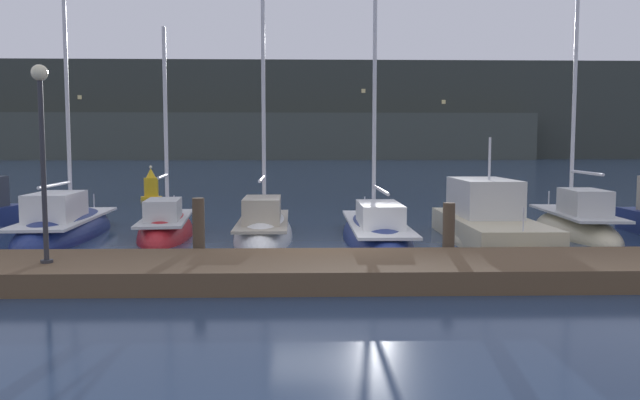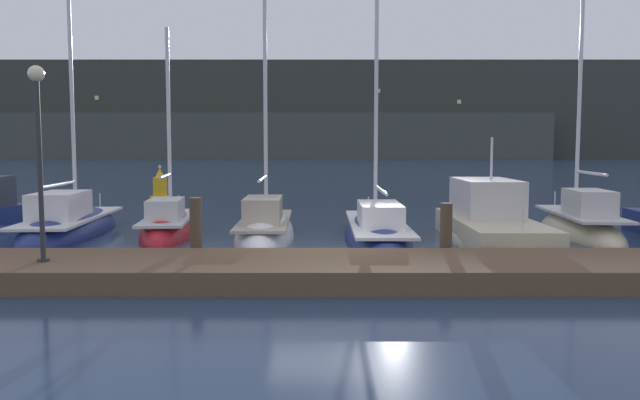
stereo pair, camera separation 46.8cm
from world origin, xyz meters
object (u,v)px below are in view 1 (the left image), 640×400
Objects in this scene: sailboat_berth_6 at (376,236)px; dock_lamppost at (42,131)px; sailboat_berth_8 at (576,229)px; motorboat_berth_7 at (488,232)px; sailboat_berth_5 at (264,234)px; sailboat_berth_3 at (65,232)px; channel_buoy at (151,187)px; sailboat_berth_4 at (166,232)px.

sailboat_berth_6 is 9.81m from dock_lamppost.
motorboat_berth_7 is at bearing -156.46° from sailboat_berth_8.
sailboat_berth_5 is 9.83m from sailboat_berth_8.
sailboat_berth_3 is 5.32× the size of channel_buoy.
sailboat_berth_5 is (6.13, -0.51, -0.00)m from sailboat_berth_3.
sailboat_berth_4 is 0.74× the size of sailboat_berth_5.
motorboat_berth_7 is 12.19m from dock_lamppost.
sailboat_berth_3 reaches higher than channel_buoy.
sailboat_berth_3 is at bearing 175.29° from sailboat_berth_5.
sailboat_berth_4 is 0.66× the size of sailboat_berth_6.
channel_buoy is at bearing 132.68° from motorboat_berth_7.
sailboat_berth_5 is 15.09m from channel_buoy.
sailboat_berth_5 reaches higher than dock_lamppost.
sailboat_berth_3 is 13.06m from channel_buoy.
sailboat_berth_4 is at bearing -74.57° from channel_buoy.
sailboat_berth_3 reaches higher than dock_lamppost.
sailboat_berth_5 reaches higher than sailboat_berth_8.
sailboat_berth_3 is 0.85× the size of sailboat_berth_6.
sailboat_berth_8 is 15.64m from dock_lamppost.
sailboat_berth_4 is 12.87m from sailboat_berth_8.
sailboat_berth_4 reaches higher than dock_lamppost.
sailboat_berth_3 is 7.74m from dock_lamppost.
sailboat_berth_3 is 15.95m from sailboat_berth_8.
dock_lamppost is (-0.87, -6.85, 2.97)m from sailboat_berth_4.
sailboat_berth_4 is 3.10m from sailboat_berth_5.
channel_buoy is 20.17m from dock_lamppost.
sailboat_berth_3 is 0.96× the size of sailboat_berth_5.
sailboat_berth_4 is at bearing 169.83° from sailboat_berth_5.
sailboat_berth_3 is at bearing 174.05° from motorboat_berth_7.
sailboat_berth_3 is 1.08× the size of sailboat_berth_8.
motorboat_berth_7 is at bearing -47.32° from channel_buoy.
sailboat_berth_3 reaches higher than sailboat_berth_8.
sailboat_berth_8 reaches higher than channel_buoy.
dock_lamppost is at bearing -121.92° from sailboat_berth_5.
dock_lamppost reaches higher than motorboat_berth_7.
dock_lamppost reaches higher than channel_buoy.
dock_lamppost is at bearing -72.02° from sailboat_berth_3.
sailboat_berth_8 is 2.22× the size of dock_lamppost.
sailboat_berth_4 reaches higher than motorboat_berth_7.
sailboat_berth_5 is 7.99m from dock_lamppost.
motorboat_berth_7 is at bearing -7.09° from sailboat_berth_5.
sailboat_berth_6 is at bearing -54.41° from channel_buoy.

